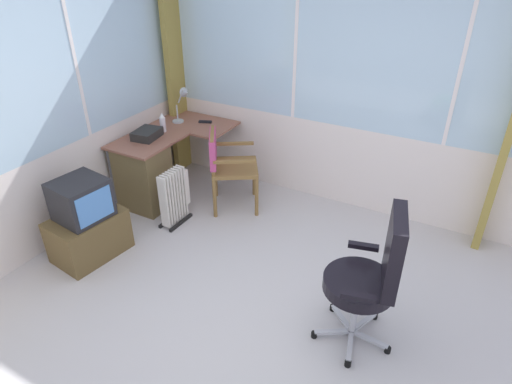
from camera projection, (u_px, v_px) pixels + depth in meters
ground at (265, 338)px, 3.33m from camera, size 5.24×5.67×0.06m
north_window_panel at (10, 109)px, 3.59m from camera, size 4.24×0.07×2.78m
east_window_panel at (370, 82)px, 4.25m from camera, size 0.07×4.67×2.78m
curtain_corner at (176, 62)px, 5.09m from camera, size 0.34×0.08×2.68m
desk at (147, 171)px, 4.77m from camera, size 1.31×0.89×0.73m
desk_lamp at (184, 99)px, 5.02m from camera, size 0.24×0.20×0.39m
tv_remote at (205, 122)px, 5.08m from camera, size 0.10×0.16×0.02m
spray_bottle at (163, 123)px, 4.81m from camera, size 0.06×0.06×0.22m
paper_tray at (147, 134)px, 4.68m from camera, size 0.33×0.27×0.09m
wooden_armchair at (223, 160)px, 4.63m from camera, size 0.66×0.66×0.87m
office_chair at (373, 272)px, 2.98m from camera, size 0.62×0.56×1.11m
tv_on_stand at (87, 223)px, 4.00m from camera, size 0.69×0.52×0.78m
space_heater at (175, 196)px, 4.50m from camera, size 0.39×0.18×0.59m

